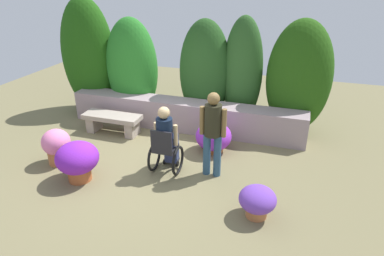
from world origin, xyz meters
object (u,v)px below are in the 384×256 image
Objects in this scene: person_standing_companion at (213,129)px; flower_pot_small_foreground at (57,146)px; flower_pot_terracotta_by_wall at (78,160)px; flower_pot_red_accent at (257,201)px; person_in_wheelchair at (166,142)px; flower_pot_purple_near at (214,137)px; stone_bench at (112,121)px.

flower_pot_small_foreground is (-3.00, -0.53, -0.55)m from person_standing_companion.
flower_pot_terracotta_by_wall is 1.06× the size of flower_pot_small_foreground.
person_standing_companion is 2.79× the size of flower_pot_red_accent.
person_standing_companion is 2.11× the size of flower_pot_terracotta_by_wall.
flower_pot_purple_near is (0.64, 1.04, -0.31)m from person_in_wheelchair.
flower_pot_purple_near is 0.98× the size of flower_pot_terracotta_by_wall.
person_standing_companion is at bearing -77.16° from flower_pot_purple_near.
flower_pot_red_accent is (1.83, -0.81, -0.34)m from person_in_wheelchair.
person_in_wheelchair is at bearing 29.17° from flower_pot_terracotta_by_wall.
person_in_wheelchair is at bearing -158.16° from person_standing_companion.
flower_pot_purple_near is 2.20m from flower_pot_red_accent.
person_in_wheelchair reaches higher than flower_pot_red_accent.
person_standing_companion is 2.48m from flower_pot_terracotta_by_wall.
flower_pot_red_accent reaches higher than stone_bench.
flower_pot_red_accent is at bearing -6.05° from flower_pot_small_foreground.
person_in_wheelchair is 1.62m from flower_pot_terracotta_by_wall.
flower_pot_small_foreground is at bearing 152.69° from flower_pot_terracotta_by_wall.
flower_pot_terracotta_by_wall is at bearing -145.00° from person_standing_companion.
person_in_wheelchair is 1.84× the size of flower_pot_small_foreground.
flower_pot_red_accent is (3.23, -0.03, -0.13)m from flower_pot_terracotta_by_wall.
flower_pot_terracotta_by_wall reaches higher than flower_pot_red_accent.
flower_pot_small_foreground is at bearing 173.95° from flower_pot_red_accent.
flower_pot_terracotta_by_wall is 0.85m from flower_pot_small_foreground.
flower_pot_small_foreground is (-2.15, -0.39, -0.24)m from person_in_wheelchair.
flower_pot_purple_near is 3.14m from flower_pot_small_foreground.
stone_bench is 1.89× the size of flower_pot_small_foreground.
person_in_wheelchair is at bearing 155.98° from flower_pot_red_accent.
flower_pot_purple_near is at bearing 54.13° from person_in_wheelchair.
flower_pot_small_foreground reaches higher than stone_bench.
person_standing_companion is (0.85, 0.13, 0.31)m from person_in_wheelchair.
flower_pot_small_foreground reaches higher than flower_pot_purple_near.
stone_bench is 1.78× the size of flower_pot_terracotta_by_wall.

